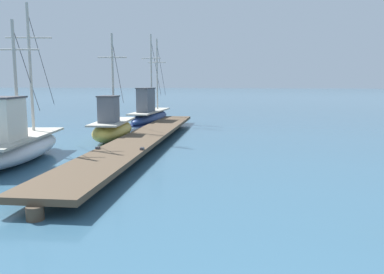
% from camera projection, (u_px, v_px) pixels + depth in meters
% --- Properties ---
extents(floating_dock, '(3.48, 19.88, 0.53)m').
position_uv_depth(floating_dock, '(145.00, 137.00, 17.49)').
color(floating_dock, brown).
rests_on(floating_dock, ground).
extents(fishing_boat_0, '(2.24, 4.89, 5.09)m').
position_uv_depth(fishing_boat_0, '(113.00, 127.00, 18.61)').
color(fishing_boat_0, gold).
rests_on(fishing_boat_0, ground).
extents(fishing_boat_1, '(3.24, 7.39, 5.78)m').
position_uv_depth(fishing_boat_1, '(14.00, 143.00, 13.54)').
color(fishing_boat_1, silver).
rests_on(fishing_boat_1, ground).
extents(fishing_boat_2, '(1.70, 7.89, 5.89)m').
position_uv_depth(fishing_boat_2, '(150.00, 115.00, 25.29)').
color(fishing_boat_2, navy).
rests_on(fishing_boat_2, ground).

